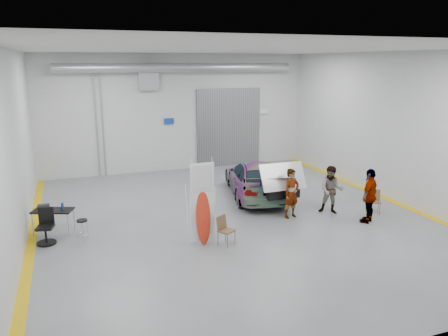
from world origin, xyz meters
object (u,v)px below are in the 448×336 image
object	(u,v)px
work_table	(50,210)
office_chair	(45,228)
shop_stool	(83,230)
person_b	(331,190)
folding_chair_far	(374,206)
surfboard_display	(203,210)
sedan_car	(255,179)
person_c	(370,196)
folding_chair_near	(226,236)
person_a	(291,193)

from	to	relation	value
work_table	office_chair	world-z (taller)	office_chair
shop_stool	person_b	bearing A→B (deg)	-3.28
office_chair	folding_chair_far	bearing A→B (deg)	7.53
office_chair	surfboard_display	bearing A→B (deg)	-7.21
person_b	shop_stool	bearing A→B (deg)	-147.13
folding_chair_far	sedan_car	bearing A→B (deg)	162.78
folding_chair_far	shop_stool	bearing A→B (deg)	-156.24
person_b	office_chair	size ratio (longest dim) A/B	1.63
work_table	sedan_car	bearing A→B (deg)	10.53
person_c	office_chair	xyz separation A→B (m)	(-10.76, 1.94, -0.49)
folding_chair_near	work_table	bearing A→B (deg)	118.41
surfboard_display	folding_chair_far	size ratio (longest dim) A/B	3.21
surfboard_display	folding_chair_near	distance (m)	1.12
person_c	work_table	distance (m)	10.96
sedan_car	person_a	size ratio (longest dim) A/B	2.81
surfboard_display	sedan_car	bearing A→B (deg)	47.07
person_a	shop_stool	xyz separation A→B (m)	(-7.30, 0.41, -0.58)
person_b	surfboard_display	size ratio (longest dim) A/B	0.66
work_table	office_chair	distance (m)	0.91
folding_chair_near	folding_chair_far	world-z (taller)	folding_chair_near
person_c	shop_stool	distance (m)	9.84
folding_chair_far	work_table	xyz separation A→B (m)	(-11.45, 2.05, 0.54)
sedan_car	work_table	xyz separation A→B (m)	(-8.10, -1.51, 0.06)
folding_chair_near	person_a	bearing A→B (deg)	-6.00
folding_chair_far	office_chair	distance (m)	11.67
person_a	folding_chair_near	world-z (taller)	person_a
person_a	folding_chair_near	xyz separation A→B (m)	(-3.10, -1.52, -0.63)
person_b	work_table	size ratio (longest dim) A/B	1.28
person_c	office_chair	distance (m)	10.94
person_b	work_table	world-z (taller)	person_b
person_a	person_c	distance (m)	2.73
person_b	folding_chair_near	world-z (taller)	person_b
person_a	office_chair	xyz separation A→B (m)	(-8.40, 0.56, -0.43)
folding_chair_near	folding_chair_far	distance (m)	6.36
person_a	office_chair	bearing A→B (deg)	161.68
surfboard_display	folding_chair_near	world-z (taller)	surfboard_display
person_b	surfboard_display	xyz separation A→B (m)	(-5.40, -1.09, 0.21)
folding_chair_near	person_c	bearing A→B (deg)	-30.70
folding_chair_far	work_table	size ratio (longest dim) A/B	0.61
folding_chair_far	shop_stool	distance (m)	10.56
sedan_car	folding_chair_far	xyz separation A→B (m)	(3.35, -3.56, -0.48)
sedan_car	surfboard_display	world-z (taller)	surfboard_display
sedan_car	person_c	bearing A→B (deg)	133.41
person_a	surfboard_display	distance (m)	3.95
person_b	person_c	xyz separation A→B (m)	(0.72, -1.28, 0.07)
person_b	folding_chair_far	size ratio (longest dim) A/B	2.11
folding_chair_near	folding_chair_far	xyz separation A→B (m)	(6.30, 0.86, -0.02)
surfboard_display	folding_chair_near	xyz separation A→B (m)	(0.67, -0.32, -0.84)
person_c	shop_stool	world-z (taller)	person_c
folding_chair_near	work_table	distance (m)	5.94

